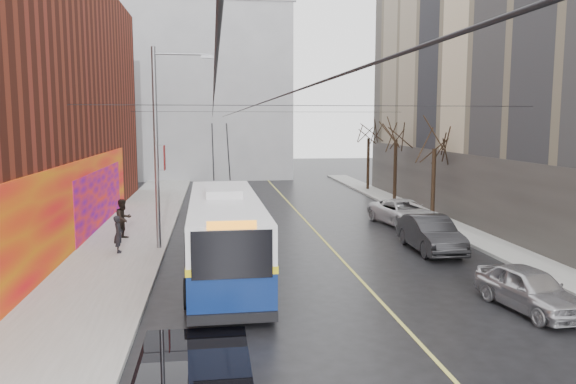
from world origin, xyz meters
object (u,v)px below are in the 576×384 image
Objects in this scene: following_car at (205,203)px; tree_near at (435,135)px; parked_car_c at (404,213)px; pedestrian_a at (118,234)px; tree_far at (369,129)px; trolleybus at (225,233)px; tree_mid at (396,129)px; parked_car_b at (431,234)px; streetlight_pole at (160,143)px; parked_car_a at (530,289)px; pedestrian_b at (123,219)px.

tree_near is at bearing -17.51° from following_car.
parked_car_c is 15.58m from pedestrian_a.
tree_far reaches higher than trolleybus.
tree_mid reaches higher than parked_car_c.
streetlight_pole is at bearing 172.48° from parked_car_b.
tree_near is at bearing 70.12° from parked_car_a.
tree_far is (15.14, 20.00, 0.30)m from streetlight_pole.
tree_near is at bearing 22.97° from parked_car_c.
parked_car_a is at bearing -92.13° from pedestrian_b.
following_car is (1.79, 9.60, -4.10)m from streetlight_pole.
parked_car_a is at bearing -39.04° from streetlight_pole.
streetlight_pole is 25.09m from tree_far.
parked_car_b is at bearing -8.09° from streetlight_pole.
tree_mid reaches higher than parked_car_b.
tree_near is at bearing 21.62° from streetlight_pole.
trolleybus is 3.04× the size of parked_car_a.
parked_car_c is (-2.28, -8.47, -4.54)m from tree_mid.
tree_mid is 21.55m from trolleybus.
following_car is at bearing 79.44° from streetlight_pole.
parked_car_b is 13.77m from pedestrian_a.
tree_mid is 1.40× the size of parked_car_b.
pedestrian_a is 0.84× the size of pedestrian_b.
following_car is at bearing -165.73° from tree_mid.
tree_near is 18.67m from pedestrian_a.
tree_near is 7.01m from tree_mid.
pedestrian_b reaches higher than parked_car_a.
pedestrian_b is (-0.23, 2.96, 0.15)m from pedestrian_a.
parked_car_a is 7.99m from parked_car_b.
pedestrian_b is at bearing 164.98° from parked_car_b.
tree_mid is 3.46× the size of pedestrian_b.
tree_mid reaches higher than pedestrian_a.
trolleybus is 2.75× the size of following_car.
tree_near is 14.46m from following_car.
streetlight_pole reaches higher than tree_mid.
tree_far is 27.46m from trolleybus.
parked_car_c is at bearing 77.95° from parked_car_a.
parked_car_c is at bearing 19.40° from streetlight_pole.
parked_car_b reaches higher than following_car.
trolleybus is at bearing -140.54° from tree_near.
trolleybus is 8.00m from pedestrian_b.
streetlight_pole is at bearing -99.11° from pedestrian_b.
pedestrian_b is at bearing 131.26° from parked_car_a.
parked_car_a is 0.78× the size of parked_car_c.
streetlight_pole is 10.59m from following_car.
parked_car_b is at bearing -67.33° from pedestrian_b.
parked_car_b is 2.48× the size of pedestrian_b.
pedestrian_a is 2.97m from pedestrian_b.
streetlight_pole reaches higher than parked_car_c.
streetlight_pole reaches higher than following_car.
parked_car_c is (0.92, 14.21, 0.03)m from parked_car_a.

